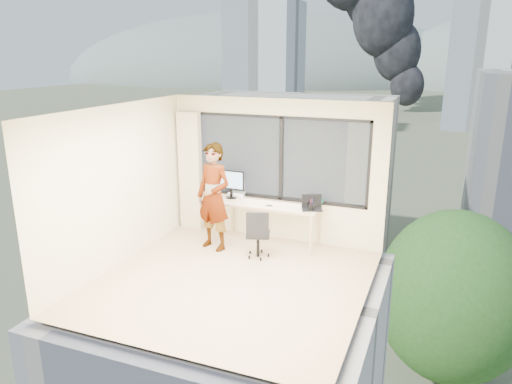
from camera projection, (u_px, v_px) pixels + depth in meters
The scene contains 24 objects.
floor at pixel (232, 281), 7.41m from camera, with size 4.00×4.00×0.01m, color #D3BA89.
ceiling at pixel (230, 110), 6.69m from camera, with size 4.00×4.00×0.01m, color white.
wall_front at pixel (155, 250), 5.26m from camera, with size 4.00×0.01×2.60m, color #F6EDBE.
wall_left at pixel (117, 186), 7.75m from camera, with size 0.01×4.00×2.60m, color #F6EDBE.
wall_right at pixel (370, 216), 6.34m from camera, with size 0.01×4.00×2.60m, color #F6EDBE.
window_wall at pixel (279, 158), 8.75m from camera, with size 3.30×0.16×1.55m, color black, non-canonical shape.
curtain at pixel (190, 171), 9.37m from camera, with size 0.45×0.14×2.30m, color beige.
desk at pixel (269, 224), 8.79m from camera, with size 1.80×0.60×0.75m, color #CCB489.
chair at pixel (258, 233), 8.17m from camera, with size 0.45×0.45×0.87m, color black, non-canonical shape.
person at pixel (214, 197), 8.41m from camera, with size 0.69×0.46×1.90m, color #2D2D33.
monitor at pixel (231, 184), 8.98m from camera, with size 0.54×0.12×0.54m, color black, non-canonical shape.
game_console at pixel (237, 194), 9.15m from camera, with size 0.29×0.24×0.07m, color white.
laptop at pixel (312, 203), 8.33m from camera, with size 0.35×0.37×0.23m, color black, non-canonical shape.
cellphone at pixel (269, 206), 8.57m from camera, with size 0.11×0.05×0.01m, color black.
pen_cup at pixel (311, 208), 8.30m from camera, with size 0.09×0.09×0.11m, color black.
handbag at pixel (316, 200), 8.55m from camera, with size 0.27×0.14×0.21m, color #0C4A47.
exterior_ground at pixel (434, 127), 118.53m from camera, with size 400.00×400.00×0.04m, color #515B3D.
near_bldg_a at pixel (284, 185), 39.33m from camera, with size 16.00×12.00×14.00m, color beige.
far_tower_a at pixel (265, 69), 104.67m from camera, with size 14.00×14.00×28.00m, color silver.
far_tower_b at pixel (477, 64), 111.55m from camera, with size 13.00×13.00×30.00m, color silver.
far_tower_d at pixel (253, 73), 163.48m from camera, with size 16.00×14.00×22.00m, color silver.
hill_a at pixel (264, 79), 339.64m from camera, with size 288.00×216.00×90.00m, color slate.
tree_a at pixel (159, 242), 35.48m from camera, with size 7.00×7.00×8.00m, color #2A531B, non-canonical shape.
tree_b at pixel (450, 314), 24.71m from camera, with size 7.60×7.60×9.00m, color #2A531B, non-canonical shape.
Camera 1 is at (2.82, -6.13, 3.36)m, focal length 33.90 mm.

